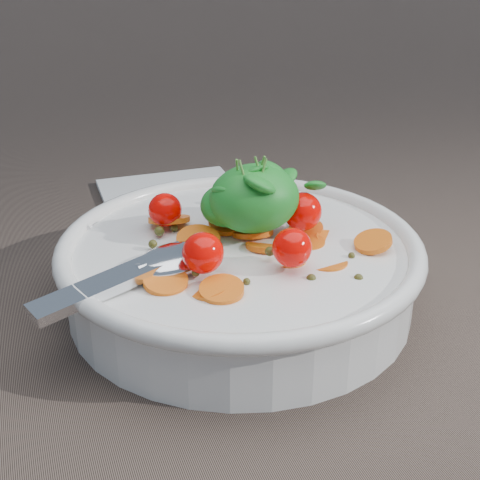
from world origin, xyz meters
name	(u,v)px	position (x,y,z in m)	size (l,w,h in m)	color
ground	(257,283)	(0.00, 0.00, 0.00)	(6.00, 6.00, 0.00)	brown
bowl	(240,266)	(-0.03, -0.03, 0.03)	(0.31, 0.29, 0.12)	white
napkin	(172,194)	(-0.02, 0.22, 0.00)	(0.15, 0.14, 0.01)	white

